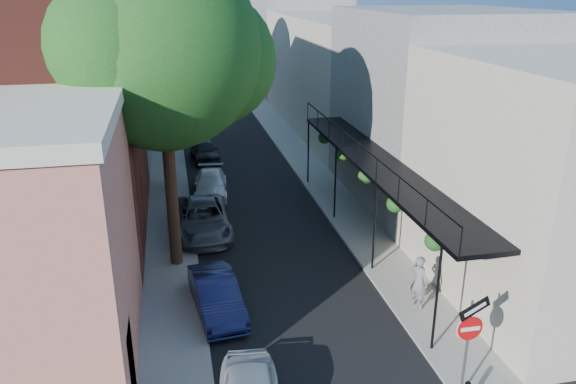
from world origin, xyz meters
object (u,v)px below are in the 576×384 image
oak_mid (171,52)px  parked_car_c (203,219)px  parked_car_d (211,184)px  sign_post (470,332)px  oak_far (168,15)px  pedestrian (419,282)px  parked_car_e (204,150)px  parked_car_b (216,295)px  oak_near (174,52)px

oak_mid → parked_car_c: size_ratio=2.12×
oak_mid → parked_car_d: 6.72m
sign_post → oak_far: oak_far is taller
oak_mid → pedestrian: 16.09m
pedestrian → parked_car_e: bearing=-7.9°
oak_mid → parked_car_b: 13.50m
oak_mid → parked_car_b: size_ratio=2.70×
sign_post → oak_mid: bearing=110.9°
sign_post → parked_car_c: (-5.76, 11.75, -1.37)m
oak_near → parked_car_b: oak_near is taller
parked_car_b → oak_near: bearing=94.7°
sign_post → oak_near: size_ratio=0.26×
pedestrian → parked_car_c: bearing=15.4°
parked_car_d → pedestrian: size_ratio=2.15×
oak_near → oak_far: 17.01m
oak_mid → parked_car_e: (1.62, 5.24, -6.43)m
parked_car_c → pedestrian: (6.42, -7.54, 0.36)m
oak_far → parked_car_b: 22.24m
oak_mid → oak_far: bearing=89.6°
sign_post → parked_car_c: sign_post is taller
parked_car_c → parked_car_e: parked_car_c is taller
parked_car_e → pedestrian: bearing=-77.9°
parked_car_b → pedestrian: bearing=-17.2°
oak_near → sign_post: bearing=-54.9°
oak_far → parked_car_d: 12.61m
parked_car_d → parked_car_e: size_ratio=1.07×
parked_car_e → parked_car_c: bearing=-99.3°
parked_car_b → parked_car_c: parked_car_c is taller
sign_post → parked_car_d: size_ratio=0.76×
oak_mid → pedestrian: size_ratio=5.60×
oak_mid → parked_car_e: bearing=72.8°
parked_car_b → pedestrian: pedestrian is taller
oak_near → parked_car_b: 8.26m
oak_mid → oak_near: bearing=-89.6°
oak_near → parked_car_e: size_ratio=3.12×
parked_car_c → oak_near: bearing=-107.4°
oak_mid → parked_car_e: size_ratio=2.79×
parked_car_b → sign_post: bearing=-49.8°
oak_near → parked_car_b: size_ratio=3.03×
sign_post → oak_mid: (-6.58, 17.26, 5.02)m
oak_far → sign_post: bearing=-76.1°
sign_post → parked_car_b: bearing=136.7°
pedestrian → parked_car_b: bearing=54.4°
oak_near → parked_car_b: bearing=-78.8°
parked_car_b → parked_car_e: size_ratio=1.03×
oak_far → parked_car_c: bearing=-87.0°
parked_car_b → parked_car_c: size_ratio=0.78×
pedestrian → sign_post: bearing=146.2°
sign_post → oak_far: 27.80m
oak_far → parked_car_c: oak_far is taller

